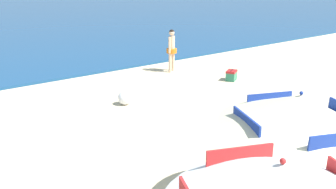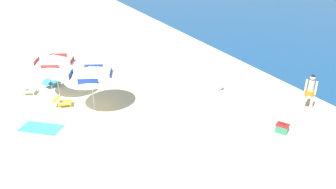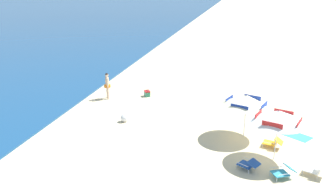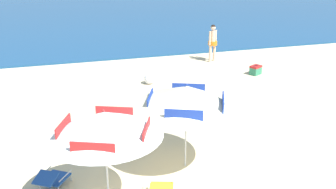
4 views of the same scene
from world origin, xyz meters
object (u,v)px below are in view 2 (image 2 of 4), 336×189
(cooler_box, at_px, (282,128))
(beach_umbrella_striped_second, at_px, (91,72))
(beach_umbrella_striped_main, at_px, (54,60))
(lounge_chair_beside_umbrella, at_px, (51,83))
(beach_ball, at_px, (219,86))
(person_standing_near_shore, at_px, (310,90))
(lounge_chair_under_umbrella, at_px, (27,90))
(lounge_chair_facing_sea, at_px, (77,80))
(beach_towel, at_px, (41,128))
(lounge_chair_spare_folded, at_px, (62,101))

(cooler_box, bearing_deg, beach_umbrella_striped_second, -129.99)
(beach_umbrella_striped_main, height_order, lounge_chair_beside_umbrella, beach_umbrella_striped_main)
(beach_ball, bearing_deg, person_standing_near_shore, 33.01)
(person_standing_near_shore, height_order, cooler_box, person_standing_near_shore)
(beach_umbrella_striped_main, bearing_deg, cooler_box, 45.47)
(lounge_chair_beside_umbrella, bearing_deg, lounge_chair_under_umbrella, -72.16)
(beach_umbrella_striped_main, bearing_deg, beach_umbrella_striped_second, 29.85)
(cooler_box, bearing_deg, lounge_chair_facing_sea, -143.03)
(beach_umbrella_striped_second, xyz_separation_m, lounge_chair_beside_umbrella, (-3.63, -1.43, -1.65))
(beach_umbrella_striped_main, height_order, lounge_chair_under_umbrella, beach_umbrella_striped_main)
(person_standing_near_shore, bearing_deg, beach_towel, -108.07)
(person_standing_near_shore, bearing_deg, beach_umbrella_striped_second, -116.14)
(beach_umbrella_striped_main, relative_size, lounge_chair_spare_folded, 3.26)
(cooler_box, bearing_deg, lounge_chair_spare_folded, -129.60)
(lounge_chair_facing_sea, relative_size, beach_towel, 0.56)
(lounge_chair_under_umbrella, xyz_separation_m, beach_towel, (3.89, 0.19, -0.27))
(person_standing_near_shore, xyz_separation_m, cooler_box, (1.03, -2.53, -0.84))
(beach_umbrella_striped_second, xyz_separation_m, lounge_chair_facing_sea, (-3.33, -0.10, -1.65))
(person_standing_near_shore, xyz_separation_m, beach_ball, (-3.76, -2.44, -0.82))
(lounge_chair_facing_sea, distance_m, beach_towel, 4.67)
(beach_ball, bearing_deg, lounge_chair_spare_folded, -102.03)
(lounge_chair_spare_folded, bearing_deg, cooler_box, 50.40)
(person_standing_near_shore, bearing_deg, lounge_chair_beside_umbrella, -127.60)
(beach_ball, height_order, beach_towel, beach_ball)
(beach_umbrella_striped_second, relative_size, lounge_chair_under_umbrella, 3.44)
(lounge_chair_spare_folded, distance_m, person_standing_near_shore, 11.72)
(lounge_chair_under_umbrella, bearing_deg, beach_umbrella_striped_second, 39.98)
(lounge_chair_beside_umbrella, bearing_deg, beach_umbrella_striped_second, 21.53)
(lounge_chair_beside_umbrella, xyz_separation_m, person_standing_near_shore, (8.06, 10.47, 0.77))
(lounge_chair_spare_folded, height_order, beach_ball, lounge_chair_spare_folded)
(person_standing_near_shore, bearing_deg, beach_umbrella_striped_main, -122.71)
(lounge_chair_under_umbrella, xyz_separation_m, cooler_box, (8.68, 9.21, -0.08))
(lounge_chair_facing_sea, height_order, person_standing_near_shore, person_standing_near_shore)
(beach_umbrella_striped_second, xyz_separation_m, beach_ball, (0.68, 6.60, -1.70))
(beach_umbrella_striped_main, bearing_deg, beach_towel, -23.93)
(person_standing_near_shore, bearing_deg, cooler_box, -67.88)
(beach_towel, bearing_deg, lounge_chair_spare_folded, 144.41)
(lounge_chair_under_umbrella, height_order, lounge_chair_spare_folded, lounge_chair_spare_folded)
(person_standing_near_shore, bearing_deg, beach_ball, -146.99)
(beach_umbrella_striped_main, distance_m, person_standing_near_shore, 12.27)
(beach_umbrella_striped_main, distance_m, lounge_chair_beside_umbrella, 2.29)
(lounge_chair_facing_sea, bearing_deg, beach_towel, -31.03)
(beach_umbrella_striped_second, xyz_separation_m, lounge_chair_spare_folded, (-1.01, -1.31, -1.65))
(person_standing_near_shore, distance_m, beach_ball, 4.56)
(lounge_chair_beside_umbrella, relative_size, beach_towel, 0.57)
(lounge_chair_beside_umbrella, bearing_deg, cooler_box, 41.15)
(lounge_chair_beside_umbrella, relative_size, beach_ball, 2.35)
(lounge_chair_beside_umbrella, height_order, lounge_chair_spare_folded, lounge_chair_beside_umbrella)
(cooler_box, relative_size, beach_towel, 0.33)
(beach_umbrella_striped_main, height_order, cooler_box, beach_umbrella_striped_main)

